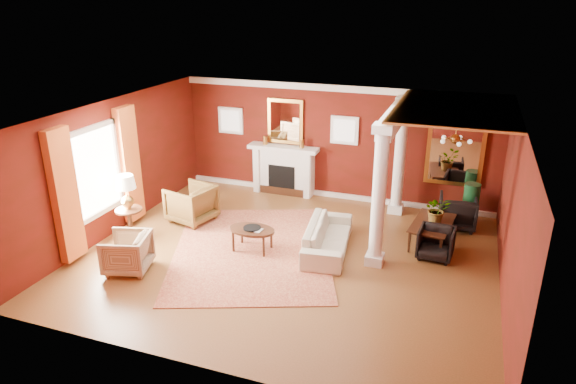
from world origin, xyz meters
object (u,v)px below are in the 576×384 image
at_px(sofa, 328,232).
at_px(armchair_leopard, 191,202).
at_px(armchair_stripe, 127,251).
at_px(coffee_table, 252,231).
at_px(dining_table, 433,227).
at_px(side_table, 127,197).

height_order(sofa, armchair_leopard, armchair_leopard).
distance_m(armchair_stripe, coffee_table, 2.46).
relative_size(coffee_table, dining_table, 0.70).
bearing_deg(armchair_stripe, armchair_leopard, 164.28).
height_order(armchair_stripe, coffee_table, armchair_stripe).
bearing_deg(sofa, dining_table, -69.88).
distance_m(coffee_table, side_table, 2.78).
bearing_deg(armchair_leopard, side_table, -20.14).
distance_m(armchair_leopard, armchair_stripe, 2.44).
distance_m(coffee_table, dining_table, 3.79).
distance_m(sofa, armchair_stripe, 3.95).
xyz_separation_m(armchair_stripe, dining_table, (5.36, 3.12, -0.03)).
distance_m(sofa, dining_table, 2.25).
bearing_deg(side_table, dining_table, 17.05).
xyz_separation_m(armchair_leopard, coffee_table, (1.90, -0.88, -0.04)).
bearing_deg(dining_table, sofa, 124.52).
bearing_deg(coffee_table, side_table, -172.96).
bearing_deg(armchair_stripe, side_table, -162.18).
relative_size(sofa, armchair_stripe, 2.49).
height_order(armchair_stripe, dining_table, armchair_stripe).
distance_m(sofa, side_table, 4.29).
height_order(sofa, coffee_table, sofa).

